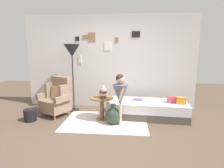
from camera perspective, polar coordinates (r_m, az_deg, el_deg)
ground_plane at (r=3.71m, az=-3.75°, el=-15.73°), size 12.00×12.00×0.00m
gallery_wall at (r=5.27m, az=-0.67°, el=6.85°), size 4.80×0.12×2.60m
rug at (r=4.35m, az=-2.08°, el=-11.55°), size 1.89×1.31×0.01m
armchair at (r=4.87m, az=-16.73°, el=-4.21°), size 0.90×0.82×0.97m
daybed at (r=4.66m, az=10.79°, el=-7.66°), size 1.96×0.94×0.40m
pillow_head at (r=4.57m, az=20.67°, el=-4.83°), size 0.23×0.16×0.17m
pillow_mid at (r=4.63m, az=18.02°, el=-4.57°), size 0.20×0.12×0.15m
side_table at (r=4.38m, az=-3.17°, el=-6.09°), size 0.55×0.55×0.55m
vase_striped at (r=4.26m, az=-2.75°, el=-2.69°), size 0.18×0.18×0.29m
floor_lamp at (r=4.98m, az=-12.30°, el=9.39°), size 0.41×0.41×1.79m
person_child at (r=3.99m, az=2.59°, el=-2.73°), size 0.34×0.34×1.14m
book_on_daybed at (r=4.68m, az=7.99°, el=-4.75°), size 0.23×0.17×0.03m
demijohn_near at (r=4.18m, az=0.47°, el=-9.78°), size 0.37×0.37×0.46m
magazine_basket at (r=4.76m, az=-24.06°, el=-8.79°), size 0.28×0.28×0.28m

